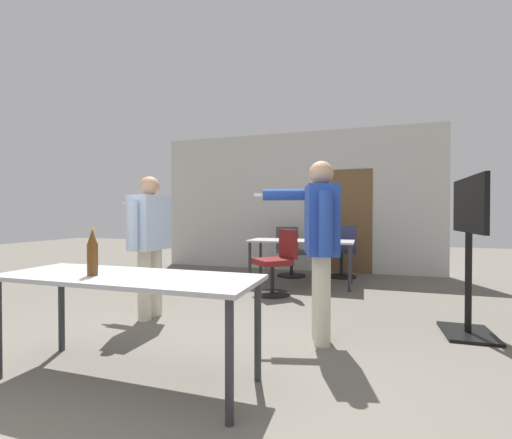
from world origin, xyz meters
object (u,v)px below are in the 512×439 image
(person_right_polo, at_px, (149,234))
(office_chair_near_pushed, at_px, (342,253))
(beer_bottle, at_px, (92,253))
(office_chair_mid_tucked, at_px, (290,253))
(office_chair_far_left, at_px, (277,264))
(person_far_watching, at_px, (319,234))
(tv_screen, at_px, (469,240))

(person_right_polo, height_order, office_chair_near_pushed, person_right_polo)
(office_chair_near_pushed, xyz_separation_m, beer_bottle, (-1.43, -4.47, 0.44))
(office_chair_mid_tucked, bearing_deg, office_chair_far_left, 64.13)
(person_far_watching, height_order, office_chair_near_pushed, person_far_watching)
(office_chair_near_pushed, height_order, office_chair_mid_tucked, office_chair_near_pushed)
(person_right_polo, distance_m, person_far_watching, 1.92)
(tv_screen, relative_size, person_far_watching, 0.92)
(person_right_polo, relative_size, beer_bottle, 4.78)
(person_far_watching, distance_m, office_chair_far_left, 1.93)
(tv_screen, relative_size, office_chair_far_left, 1.62)
(tv_screen, relative_size, beer_bottle, 4.58)
(tv_screen, distance_m, office_chair_mid_tucked, 3.51)
(tv_screen, height_order, office_chair_mid_tucked, tv_screen)
(office_chair_near_pushed, height_order, office_chair_far_left, office_chair_near_pushed)
(person_right_polo, bearing_deg, office_chair_near_pushed, -29.51)
(office_chair_mid_tucked, xyz_separation_m, beer_bottle, (-0.48, -4.43, 0.46))
(tv_screen, distance_m, office_chair_near_pushed, 3.01)
(tv_screen, xyz_separation_m, person_right_polo, (-3.26, -0.44, 0.03))
(person_right_polo, distance_m, office_chair_mid_tucked, 3.26)
(person_far_watching, xyz_separation_m, office_chair_mid_tucked, (-0.93, 3.21, -0.55))
(tv_screen, distance_m, beer_bottle, 3.30)
(person_right_polo, relative_size, office_chair_near_pushed, 1.66)
(office_chair_near_pushed, bearing_deg, beer_bottle, -117.40)
(person_far_watching, relative_size, beer_bottle, 4.97)
(office_chair_far_left, distance_m, office_chair_mid_tucked, 1.55)
(tv_screen, xyz_separation_m, office_chair_mid_tucked, (-2.28, 2.62, -0.49))
(office_chair_near_pushed, bearing_deg, office_chair_far_left, -127.29)
(office_chair_near_pushed, distance_m, office_chair_mid_tucked, 0.95)
(office_chair_far_left, relative_size, beer_bottle, 2.83)
(office_chair_mid_tucked, bearing_deg, beer_bottle, 53.41)
(office_chair_far_left, bearing_deg, person_right_polo, 101.43)
(office_chair_far_left, distance_m, beer_bottle, 2.99)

